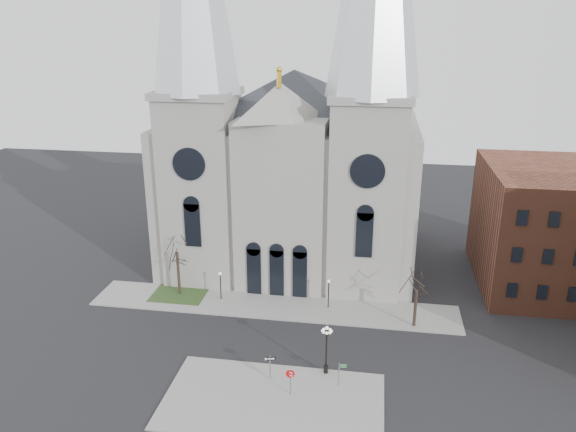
# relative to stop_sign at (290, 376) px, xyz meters

# --- Properties ---
(ground) EXTENTS (160.00, 160.00, 0.00)m
(ground) POSITION_rel_stop_sign_xyz_m (-4.28, 4.01, -1.89)
(ground) COLOR black
(ground) RESTS_ON ground
(sidewalk_near) EXTENTS (18.00, 10.00, 0.14)m
(sidewalk_near) POSITION_rel_stop_sign_xyz_m (-1.28, -0.99, -1.82)
(sidewalk_near) COLOR gray
(sidewalk_near) RESTS_ON ground
(sidewalk_far) EXTENTS (40.00, 6.00, 0.14)m
(sidewalk_far) POSITION_rel_stop_sign_xyz_m (-4.28, 15.01, -1.82)
(sidewalk_far) COLOR gray
(sidewalk_far) RESTS_ON ground
(grass_patch) EXTENTS (6.00, 5.00, 0.18)m
(grass_patch) POSITION_rel_stop_sign_xyz_m (-15.28, 16.01, -1.80)
(grass_patch) COLOR #273F1B
(grass_patch) RESTS_ON ground
(cathedral) EXTENTS (33.00, 26.66, 54.00)m
(cathedral) POSITION_rel_stop_sign_xyz_m (-4.28, 26.86, 16.59)
(cathedral) COLOR #9B9790
(cathedral) RESTS_ON ground
(bg_building_brick) EXTENTS (14.00, 18.00, 14.00)m
(bg_building_brick) POSITION_rel_stop_sign_xyz_m (25.72, 26.01, 5.11)
(bg_building_brick) COLOR brown
(bg_building_brick) RESTS_ON ground
(tree_left) EXTENTS (3.20, 3.20, 7.50)m
(tree_left) POSITION_rel_stop_sign_xyz_m (-15.28, 16.01, 3.69)
(tree_left) COLOR black
(tree_left) RESTS_ON ground
(tree_right) EXTENTS (3.20, 3.20, 6.00)m
(tree_right) POSITION_rel_stop_sign_xyz_m (10.72, 13.01, 2.58)
(tree_right) COLOR black
(tree_right) RESTS_ON ground
(ped_lamp_left) EXTENTS (0.32, 0.32, 3.26)m
(ped_lamp_left) POSITION_rel_stop_sign_xyz_m (-10.28, 15.51, 0.44)
(ped_lamp_left) COLOR black
(ped_lamp_left) RESTS_ON sidewalk_far
(ped_lamp_right) EXTENTS (0.32, 0.32, 3.26)m
(ped_lamp_right) POSITION_rel_stop_sign_xyz_m (1.72, 15.51, 0.44)
(ped_lamp_right) COLOR black
(ped_lamp_right) RESTS_ON sidewalk_far
(stop_sign) EXTENTS (0.85, 0.28, 2.45)m
(stop_sign) POSITION_rel_stop_sign_xyz_m (0.00, 0.00, 0.00)
(stop_sign) COLOR slate
(stop_sign) RESTS_ON sidewalk_near
(globe_lamp) EXTENTS (1.04, 1.04, 4.65)m
(globe_lamp) POSITION_rel_stop_sign_xyz_m (2.62, 3.51, 1.17)
(globe_lamp) COLOR black
(globe_lamp) RESTS_ON sidewalk_near
(one_way_sign) EXTENTS (0.97, 0.25, 2.26)m
(one_way_sign) POSITION_rel_stop_sign_xyz_m (-2.07, 1.91, -0.23)
(one_way_sign) COLOR slate
(one_way_sign) RESTS_ON sidewalk_near
(street_name_sign) EXTENTS (0.70, 0.18, 2.20)m
(street_name_sign) POSITION_rel_stop_sign_xyz_m (3.95, 1.85, -0.45)
(street_name_sign) COLOR slate
(street_name_sign) RESTS_ON sidewalk_near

